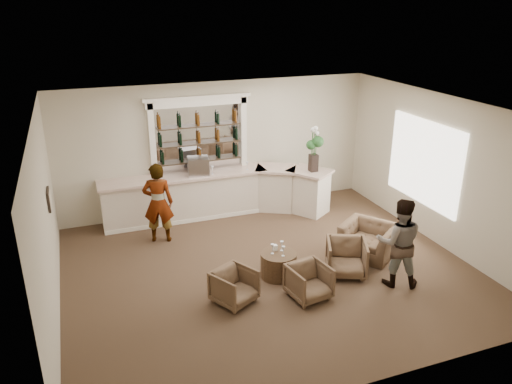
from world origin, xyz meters
The scene contains 19 objects.
ground centered at (0.00, 0.00, 0.00)m, with size 8.00×8.00×0.00m, color #523829.
room_shell centered at (0.16, 0.71, 2.34)m, with size 8.04×7.02×3.32m.
bar_counter centered at (-0.16, 3.00, 0.57)m, with size 5.72×1.80×1.14m.
back_bar_alcove centered at (-0.50, 3.41, 2.03)m, with size 2.64×0.25×3.00m.
cocktail_table centered at (0.09, -0.29, 0.25)m, with size 0.71×0.71×0.50m, color #513923.
sommelier centered at (-1.82, 2.10, 0.92)m, with size 0.67×0.44×1.84m, color gray.
guest centered at (2.10, -1.33, 0.88)m, with size 0.86×0.67×1.76m, color gray.
armchair_left centered at (-1.01, -0.86, 0.32)m, with size 0.68×0.70×0.64m, color brown.
armchair_center centered at (0.32, -1.19, 0.32)m, with size 0.69×0.71×0.65m, color brown.
armchair_right centered at (1.39, -0.68, 0.36)m, with size 0.77×0.79×0.72m, color brown.
armchair_far centered at (2.23, -0.15, 0.35)m, with size 1.08×0.95×0.70m, color brown.
espresso_machine centered at (-0.65, 3.03, 1.36)m, with size 0.50×0.42×0.44m, color #B6B5BA.
flower_vase centered at (2.10, 2.30, 1.79)m, with size 0.30×0.30×1.15m.
wine_glass_bar_left centered at (0.60, 2.97, 1.25)m, with size 0.07×0.07×0.21m, color white, non-canonical shape.
wine_glass_bar_right centered at (-0.32, 2.95, 1.25)m, with size 0.07×0.07×0.21m, color white, non-canonical shape.
wine_glass_tbl_a centered at (-0.03, -0.26, 0.60)m, with size 0.07×0.07×0.21m, color white, non-canonical shape.
wine_glass_tbl_b centered at (0.19, -0.21, 0.60)m, with size 0.07×0.07×0.21m, color white, non-canonical shape.
wine_glass_tbl_c centered at (0.13, -0.42, 0.60)m, with size 0.07×0.07×0.21m, color white, non-canonical shape.
napkin_holder centered at (0.07, -0.15, 0.56)m, with size 0.08×0.08×0.12m, color white.
Camera 1 is at (-3.35, -8.26, 5.15)m, focal length 35.00 mm.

